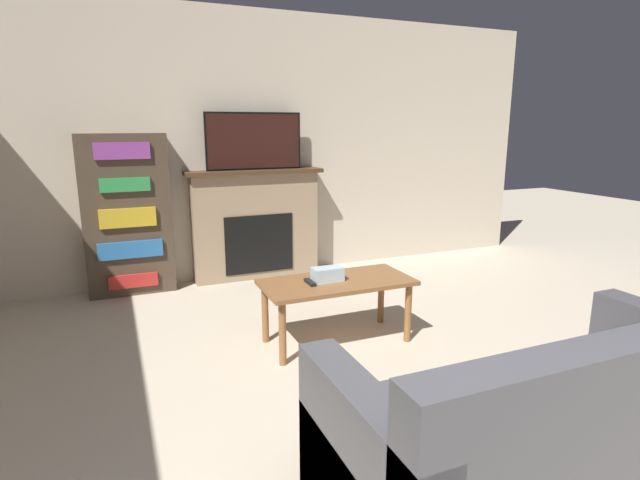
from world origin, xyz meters
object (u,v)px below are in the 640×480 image
Objects in this scene: fireplace at (256,224)px; tv at (254,141)px; bookshelf at (127,215)px; couch at (552,436)px; coffee_table at (337,289)px.

fireplace is 0.85m from tv.
couch is at bearing -67.28° from bookshelf.
tv is 0.65× the size of bookshelf.
bookshelf is (-1.51, 3.60, 0.46)m from couch.
couch is at bearing -85.81° from fireplace.
couch is 1.82m from coffee_table.
fireplace is at bearing 1.02° from bookshelf.
couch is (0.27, -3.62, -0.28)m from fireplace.
tv is at bearing 93.04° from coffee_table.
coffee_table is (-0.17, 1.81, 0.12)m from couch.
bookshelf is at bearing -178.98° from fireplace.
fireplace is 1.43× the size of tv.
bookshelf reaches higher than coffee_table.
coffee_table is (0.10, -1.82, -0.16)m from fireplace.
bookshelf is (-1.24, -0.00, -0.67)m from tv.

